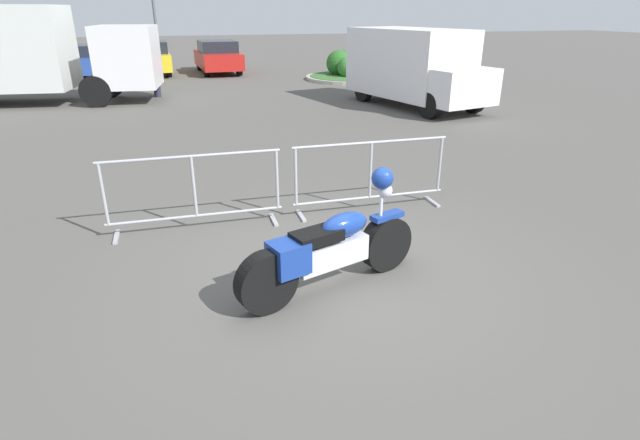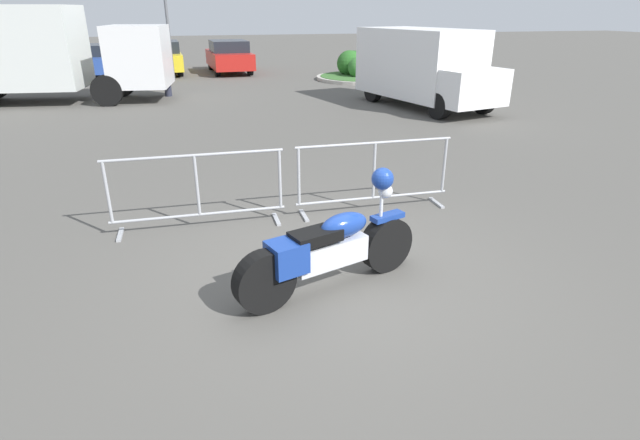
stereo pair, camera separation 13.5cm
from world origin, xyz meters
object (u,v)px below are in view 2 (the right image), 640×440
parked_car_red (229,56)px  pedestrian (166,69)px  crowd_barrier_far (374,175)px  delivery_van (423,66)px  parked_car_yellow (161,57)px  parked_car_blue (90,60)px  box_truck (28,51)px  motorcycle (330,249)px  parked_car_maroon (14,61)px  crowd_barrier_near (197,190)px

parked_car_red → pedestrian: bearing=154.7°
crowd_barrier_far → delivery_van: (4.64, 7.98, 0.68)m
parked_car_yellow → crowd_barrier_far: bearing=-172.3°
parked_car_blue → pedestrian: 7.78m
box_truck → parked_car_blue: 7.32m
parked_car_blue → box_truck: bearing=172.3°
crowd_barrier_far → parked_car_red: (-0.24, 18.88, 0.20)m
motorcycle → delivery_van: 11.68m
parked_car_maroon → parked_car_blue: parked_car_maroon is taller
crowd_barrier_far → box_truck: 13.99m
crowd_barrier_far → parked_car_blue: size_ratio=0.58×
motorcycle → crowd_barrier_near: size_ratio=0.91×
parked_car_blue → pedestrian: (3.45, -6.96, 0.22)m
box_truck → parked_car_blue: size_ratio=1.91×
delivery_van → pedestrian: 8.81m
delivery_van → parked_car_yellow: size_ratio=1.19×
delivery_van → parked_car_blue: delivery_van is taller
motorcycle → parked_car_red: 20.97m
crowd_barrier_near → box_truck: size_ratio=0.30×
parked_car_maroon → pedestrian: 9.75m
pedestrian → parked_car_maroon: bearing=-122.1°
parked_car_yellow → parked_car_red: parked_car_red is taller
crowd_barrier_near → parked_car_yellow: parked_car_yellow is taller
motorcycle → crowd_barrier_near: 2.43m
parked_car_blue → parked_car_maroon: bearing=84.0°
parked_car_blue → pedestrian: pedestrian is taller
crowd_barrier_far → parked_car_yellow: 19.54m
box_truck → pedestrian: box_truck is taller
motorcycle → parked_car_red: (1.05, 20.94, 0.27)m
motorcycle → parked_car_maroon: bearing=93.5°
crowd_barrier_far → pedestrian: size_ratio=1.42×
parked_car_yellow → parked_car_blue: bearing=89.5°
motorcycle → box_truck: size_ratio=0.28×
parked_car_yellow → pedestrian: (0.30, -7.06, 0.16)m
crowd_barrier_far → box_truck: bearing=121.3°
parked_car_blue → parked_car_yellow: size_ratio=0.93×
parked_car_red → motorcycle: bearing=174.9°
box_truck → delivery_van: 12.52m
crowd_barrier_far → pedestrian: pedestrian is taller
parked_car_maroon → parked_car_yellow: parked_car_yellow is taller
parked_car_red → box_truck: bearing=132.6°
delivery_van → parked_car_maroon: delivery_van is taller
parked_car_yellow → pedestrian: bearing=-179.8°
crowd_barrier_near → delivery_van: 10.78m
motorcycle → crowd_barrier_far: (1.29, 2.06, 0.08)m
motorcycle → parked_car_maroon: 23.00m
box_truck → parked_car_maroon: box_truck is taller
parked_car_maroon → crowd_barrier_far: bearing=-155.7°
crowd_barrier_near → crowd_barrier_far: (2.57, 0.00, 0.00)m
crowd_barrier_near → pedestrian: pedestrian is taller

